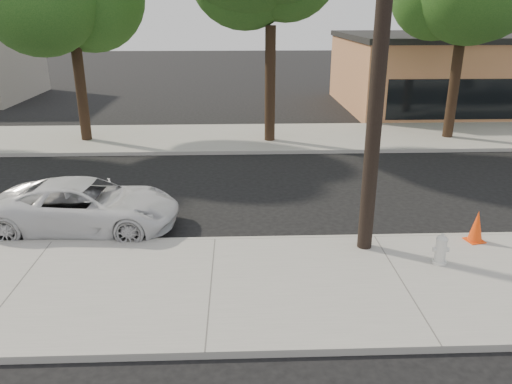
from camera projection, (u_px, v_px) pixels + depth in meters
ground at (218, 212)px, 14.43m from camera, size 120.00×120.00×0.00m
near_sidewalk at (211, 287)px, 10.37m from camera, size 90.00×4.40×0.15m
far_sidewalk at (224, 138)px, 22.38m from camera, size 90.00×5.00×0.15m
curb_near at (215, 241)px, 12.43m from camera, size 90.00×0.12×0.16m
building_main at (498, 73)px, 29.33m from camera, size 18.00×10.00×4.00m
utility_pole at (380, 50)px, 10.41m from camera, size 1.40×0.34×9.00m
police_cruiser at (86, 206)px, 13.07m from camera, size 4.93×2.52×1.33m
fire_hydrant at (441, 250)px, 11.08m from camera, size 0.35×0.33×0.68m
traffic_cone at (477, 227)px, 12.13m from camera, size 0.48×0.48×0.79m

